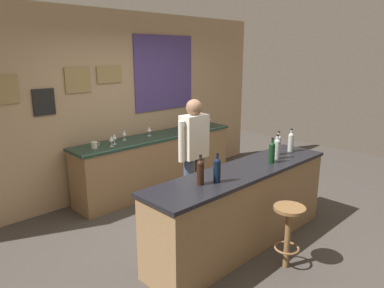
# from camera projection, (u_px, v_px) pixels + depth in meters

# --- Properties ---
(ground_plane) EXTENTS (10.00, 10.00, 0.00)m
(ground_plane) POSITION_uv_depth(u_px,v_px,m) (216.00, 231.00, 4.44)
(ground_plane) COLOR #423D38
(back_wall) EXTENTS (6.00, 0.09, 2.80)m
(back_wall) POSITION_uv_depth(u_px,v_px,m) (121.00, 103.00, 5.50)
(back_wall) COLOR tan
(back_wall) RESTS_ON ground_plane
(bar_counter) EXTENTS (2.59, 0.60, 0.92)m
(bar_counter) POSITION_uv_depth(u_px,v_px,m) (242.00, 207.00, 4.05)
(bar_counter) COLOR olive
(bar_counter) RESTS_ON ground_plane
(side_counter) EXTENTS (2.85, 0.56, 0.90)m
(side_counter) POSITION_uv_depth(u_px,v_px,m) (158.00, 162.00, 5.75)
(side_counter) COLOR olive
(side_counter) RESTS_ON ground_plane
(bartender) EXTENTS (0.52, 0.21, 1.62)m
(bartender) POSITION_uv_depth(u_px,v_px,m) (194.00, 152.00, 4.57)
(bartender) COLOR #384766
(bartender) RESTS_ON ground_plane
(bar_stool) EXTENTS (0.32, 0.32, 0.68)m
(bar_stool) POSITION_uv_depth(u_px,v_px,m) (288.00, 227.00, 3.59)
(bar_stool) COLOR brown
(bar_stool) RESTS_ON ground_plane
(wine_bottle_a) EXTENTS (0.07, 0.07, 0.31)m
(wine_bottle_a) POSITION_uv_depth(u_px,v_px,m) (200.00, 171.00, 3.44)
(wine_bottle_a) COLOR black
(wine_bottle_a) RESTS_ON bar_counter
(wine_bottle_b) EXTENTS (0.07, 0.07, 0.31)m
(wine_bottle_b) POSITION_uv_depth(u_px,v_px,m) (217.00, 169.00, 3.50)
(wine_bottle_b) COLOR black
(wine_bottle_b) RESTS_ON bar_counter
(wine_bottle_c) EXTENTS (0.07, 0.07, 0.31)m
(wine_bottle_c) POSITION_uv_depth(u_px,v_px,m) (272.00, 152.00, 4.13)
(wine_bottle_c) COLOR black
(wine_bottle_c) RESTS_ON bar_counter
(wine_bottle_d) EXTENTS (0.07, 0.07, 0.31)m
(wine_bottle_d) POSITION_uv_depth(u_px,v_px,m) (277.00, 148.00, 4.29)
(wine_bottle_d) COLOR #999E99
(wine_bottle_d) RESTS_ON bar_counter
(wine_bottle_e) EXTENTS (0.07, 0.07, 0.31)m
(wine_bottle_e) POSITION_uv_depth(u_px,v_px,m) (278.00, 144.00, 4.47)
(wine_bottle_e) COLOR #999E99
(wine_bottle_e) RESTS_ON bar_counter
(wine_bottle_f) EXTENTS (0.07, 0.07, 0.31)m
(wine_bottle_f) POSITION_uv_depth(u_px,v_px,m) (291.00, 141.00, 4.61)
(wine_bottle_f) COLOR #999E99
(wine_bottle_f) RESTS_ON bar_counter
(wine_glass_a) EXTENTS (0.07, 0.07, 0.16)m
(wine_glass_a) POSITION_uv_depth(u_px,v_px,m) (111.00, 139.00, 4.95)
(wine_glass_a) COLOR silver
(wine_glass_a) RESTS_ON side_counter
(wine_glass_b) EXTENTS (0.07, 0.07, 0.16)m
(wine_glass_b) POSITION_uv_depth(u_px,v_px,m) (114.00, 137.00, 5.07)
(wine_glass_b) COLOR silver
(wine_glass_b) RESTS_ON side_counter
(wine_glass_c) EXTENTS (0.07, 0.07, 0.16)m
(wine_glass_c) POSITION_uv_depth(u_px,v_px,m) (124.00, 133.00, 5.31)
(wine_glass_c) COLOR silver
(wine_glass_c) RESTS_ON side_counter
(wine_glass_d) EXTENTS (0.07, 0.07, 0.16)m
(wine_glass_d) POSITION_uv_depth(u_px,v_px,m) (149.00, 129.00, 5.58)
(wine_glass_d) COLOR silver
(wine_glass_d) RESTS_ON side_counter
(wine_glass_e) EXTENTS (0.07, 0.07, 0.16)m
(wine_glass_e) POSITION_uv_depth(u_px,v_px,m) (209.00, 118.00, 6.52)
(wine_glass_e) COLOR silver
(wine_glass_e) RESTS_ON side_counter
(coffee_mug) EXTENTS (0.13, 0.08, 0.09)m
(coffee_mug) POSITION_uv_depth(u_px,v_px,m) (94.00, 145.00, 4.86)
(coffee_mug) COLOR silver
(coffee_mug) RESTS_ON side_counter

